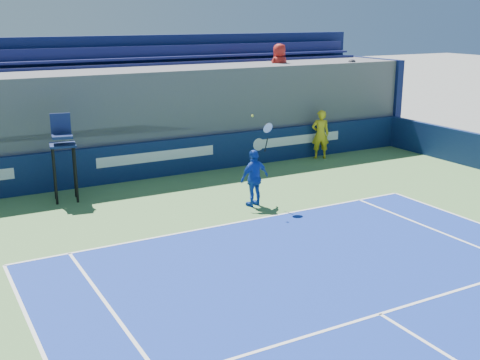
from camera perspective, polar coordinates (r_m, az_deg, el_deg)
ball_person at (r=22.21m, az=7.63°, el=4.31°), size 0.77×0.66×1.79m
back_hoarding at (r=19.68m, az=-7.93°, el=1.96°), size 20.40×0.21×1.20m
umpire_chair at (r=17.50m, az=-16.45°, el=2.91°), size 0.81×0.81×2.48m
tennis_player at (r=16.47m, az=1.39°, el=0.21°), size 1.00×0.54×2.57m
stadium_seating at (r=21.34m, az=-10.06°, el=6.30°), size 21.00×4.05×4.40m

